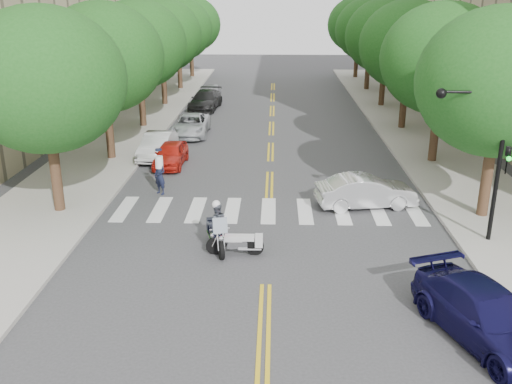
{
  "coord_description": "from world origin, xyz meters",
  "views": [
    {
      "loc": [
        0.24,
        -16.15,
        8.84
      ],
      "look_at": [
        -0.49,
        5.2,
        1.3
      ],
      "focal_mm": 40.0,
      "sensor_mm": 36.0,
      "label": 1
    }
  ],
  "objects_px": {
    "motorcycle_parked": "(240,242)",
    "officer_standing": "(160,176)",
    "motorcycle_police": "(217,227)",
    "convertible": "(366,191)",
    "sedan_blue": "(487,316)"
  },
  "relations": [
    {
      "from": "motorcycle_parked",
      "to": "officer_standing",
      "type": "relative_size",
      "value": 1.19
    },
    {
      "from": "motorcycle_parked",
      "to": "officer_standing",
      "type": "bearing_deg",
      "value": 32.5
    },
    {
      "from": "motorcycle_police",
      "to": "officer_standing",
      "type": "relative_size",
      "value": 1.31
    },
    {
      "from": "convertible",
      "to": "motorcycle_parked",
      "type": "bearing_deg",
      "value": 123.89
    },
    {
      "from": "officer_standing",
      "to": "sedan_blue",
      "type": "distance_m",
      "value": 15.72
    },
    {
      "from": "motorcycle_parked",
      "to": "sedan_blue",
      "type": "relative_size",
      "value": 0.41
    },
    {
      "from": "officer_standing",
      "to": "sedan_blue",
      "type": "relative_size",
      "value": 0.34
    },
    {
      "from": "officer_standing",
      "to": "motorcycle_police",
      "type": "bearing_deg",
      "value": -25.56
    },
    {
      "from": "motorcycle_police",
      "to": "convertible",
      "type": "distance_m",
      "value": 7.47
    },
    {
      "from": "motorcycle_parked",
      "to": "officer_standing",
      "type": "xyz_separation_m",
      "value": [
        -4.05,
        6.29,
        0.4
      ]
    },
    {
      "from": "motorcycle_police",
      "to": "convertible",
      "type": "relative_size",
      "value": 0.53
    },
    {
      "from": "motorcycle_police",
      "to": "officer_standing",
      "type": "xyz_separation_m",
      "value": [
        -3.18,
        5.82,
        0.03
      ]
    },
    {
      "from": "motorcycle_police",
      "to": "officer_standing",
      "type": "height_order",
      "value": "motorcycle_police"
    },
    {
      "from": "motorcycle_parked",
      "to": "officer_standing",
      "type": "height_order",
      "value": "officer_standing"
    },
    {
      "from": "motorcycle_police",
      "to": "officer_standing",
      "type": "distance_m",
      "value": 6.63
    }
  ]
}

